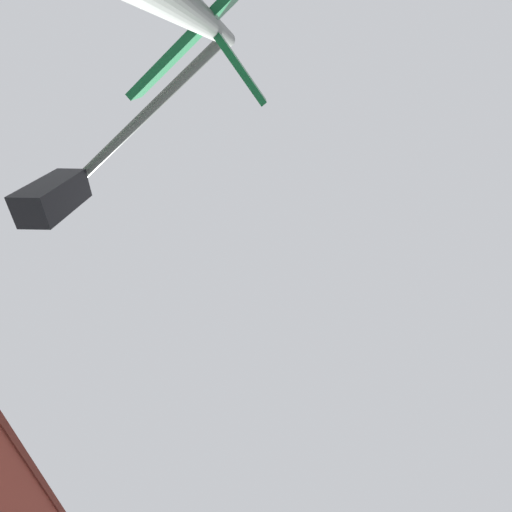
{
  "coord_description": "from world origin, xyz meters",
  "views": [
    {
      "loc": [
        -6.47,
        -7.09,
        1.49
      ],
      "look_at": [
        -5.21,
        -7.11,
        3.58
      ],
      "focal_mm": 22.79,
      "sensor_mm": 36.0,
      "label": 1
    }
  ],
  "objects": [
    {
      "name": "traffic_signal_near",
      "position": [
        -6.03,
        -6.08,
        3.61
      ],
      "size": [
        1.84,
        2.22,
        5.16
      ],
      "color": "#474C47",
      "rests_on": "ground_plane"
    }
  ]
}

